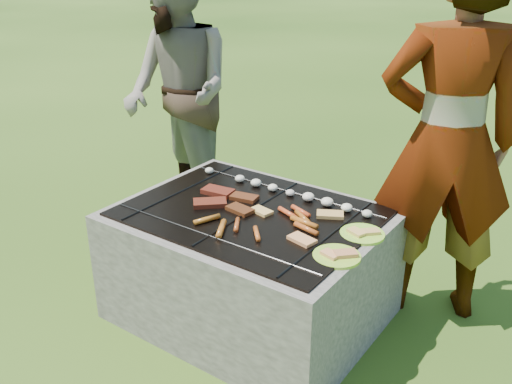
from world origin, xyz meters
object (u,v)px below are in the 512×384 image
fire_pit (250,268)px  plate_near (337,256)px  plate_far (362,234)px  cook (448,142)px  bystander (178,94)px

fire_pit → plate_near: 0.67m
plate_far → cook: 0.65m
fire_pit → bystander: bearing=147.1°
fire_pit → plate_near: bearing=-13.8°
plate_near → cook: size_ratio=0.12×
plate_far → cook: cook is taller
fire_pit → plate_far: plate_far is taller
plate_far → bystander: size_ratio=0.15×
fire_pit → cook: size_ratio=0.68×
bystander → plate_near: bearing=-4.5°
bystander → fire_pit: bearing=-10.2°
plate_far → plate_near: size_ratio=1.16×
fire_pit → plate_near: (0.56, -0.14, 0.33)m
plate_near → bystander: size_ratio=0.13×
cook → fire_pit: bearing=11.8°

